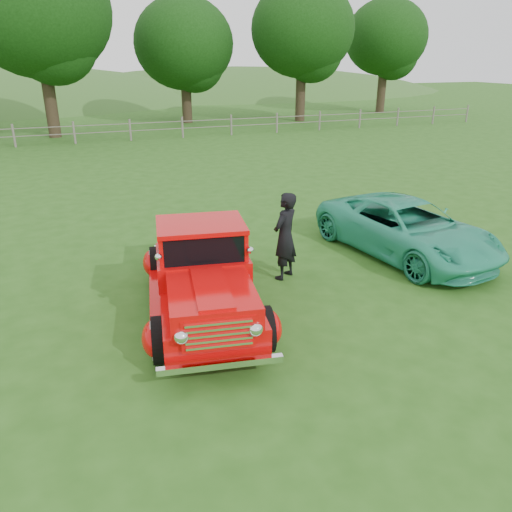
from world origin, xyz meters
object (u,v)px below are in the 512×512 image
object	(u,v)px
tree_mid_east	(303,30)
man	(285,236)
tree_near_east	(184,44)
red_pickup	(202,273)
teal_sedan	(406,228)
tree_far_east	(386,38)
tree_near_west	(37,10)

from	to	relation	value
tree_mid_east	man	distance (m)	28.76
tree_near_east	tree_mid_east	bearing A→B (deg)	-14.04
red_pickup	teal_sedan	world-z (taller)	red_pickup
tree_near_east	red_pickup	world-z (taller)	tree_near_east
tree_far_east	teal_sedan	bearing A→B (deg)	-123.04
tree_far_east	red_pickup	size ratio (longest dim) A/B	1.70
tree_near_east	tree_mid_east	size ratio (longest dim) A/B	0.88
tree_far_east	red_pickup	xyz separation A→B (m)	(-23.61, -29.22, -5.06)
tree_near_west	red_pickup	xyz separation A→B (m)	(2.39, -24.22, -6.00)
tree_near_east	tree_far_east	xyz separation A→B (m)	(17.00, 1.00, 0.61)
tree_near_west	teal_sedan	bearing A→B (deg)	-71.58
tree_mid_east	red_pickup	xyz separation A→B (m)	(-14.61, -26.22, -5.38)
tree_near_east	tree_mid_east	world-z (taller)	tree_mid_east
tree_far_east	teal_sedan	size ratio (longest dim) A/B	1.86
tree_mid_east	red_pickup	size ratio (longest dim) A/B	1.81
red_pickup	man	distance (m)	2.24
tree_mid_east	teal_sedan	bearing A→B (deg)	-110.30
tree_near_east	man	xyz separation A→B (m)	(-4.56, -27.33, -4.30)
tree_mid_east	man	xyz separation A→B (m)	(-12.56, -25.33, -5.23)
tree_far_east	teal_sedan	xyz separation A→B (m)	(-18.29, -28.13, -5.20)
red_pickup	teal_sedan	size ratio (longest dim) A/B	1.09
tree_far_east	man	size ratio (longest dim) A/B	4.68
red_pickup	man	size ratio (longest dim) A/B	2.75
teal_sedan	man	bearing A→B (deg)	175.06
red_pickup	tree_near_west	bearing A→B (deg)	105.14
tree_near_west	tree_far_east	world-z (taller)	tree_near_west
tree_near_west	red_pickup	distance (m)	25.07
red_pickup	man	bearing A→B (deg)	32.89
tree_near_west	tree_near_east	distance (m)	9.97
tree_near_west	red_pickup	size ratio (longest dim) A/B	2.00
tree_near_west	tree_far_east	size ratio (longest dim) A/B	1.18
tree_near_west	tree_far_east	xyz separation A→B (m)	(26.00, 5.00, -0.94)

